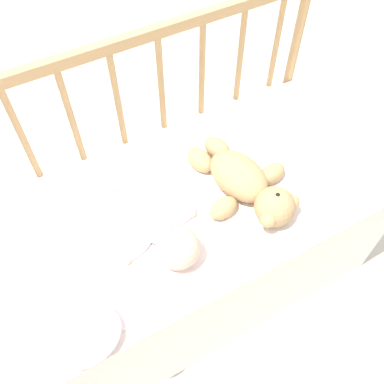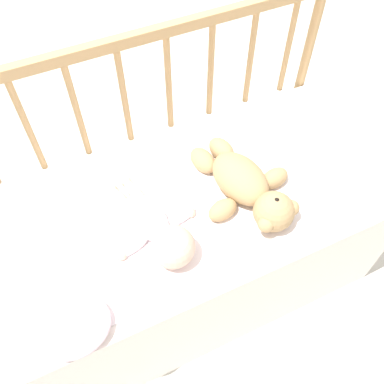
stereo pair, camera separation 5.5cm
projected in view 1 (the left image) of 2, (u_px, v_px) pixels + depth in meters
ground_plane at (191, 275)px, 1.81m from camera, size 12.00×12.00×0.00m
crib_mattress at (191, 244)px, 1.59m from camera, size 1.32×0.64×0.55m
crib_rail at (142, 108)px, 1.44m from camera, size 1.32×0.04×0.96m
blanket at (196, 205)px, 1.35m from camera, size 0.81×0.51×0.01m
teddy_bear at (246, 183)px, 1.34m from camera, size 0.32×0.43×0.13m
baby at (160, 231)px, 1.25m from camera, size 0.30×0.39×0.13m
small_pillow at (84, 335)px, 1.09m from camera, size 0.19×0.17×0.06m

